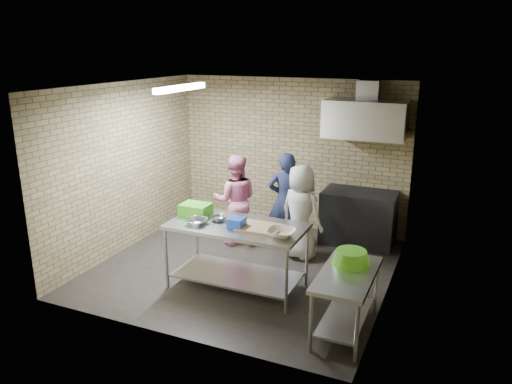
# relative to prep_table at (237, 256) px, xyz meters

# --- Properties ---
(floor) EXTENTS (4.20, 4.20, 0.00)m
(floor) POSITION_rel_prep_table_xyz_m (-0.16, 0.60, -0.46)
(floor) COLOR black
(floor) RESTS_ON ground
(ceiling) EXTENTS (4.20, 4.20, 0.00)m
(ceiling) POSITION_rel_prep_table_xyz_m (-0.16, 0.60, 2.24)
(ceiling) COLOR black
(ceiling) RESTS_ON ground
(back_wall) EXTENTS (4.20, 0.06, 2.70)m
(back_wall) POSITION_rel_prep_table_xyz_m (-0.16, 2.60, 0.89)
(back_wall) COLOR #9C8C62
(back_wall) RESTS_ON ground
(front_wall) EXTENTS (4.20, 0.06, 2.70)m
(front_wall) POSITION_rel_prep_table_xyz_m (-0.16, -1.40, 0.89)
(front_wall) COLOR #9C8C62
(front_wall) RESTS_ON ground
(left_wall) EXTENTS (0.06, 4.00, 2.70)m
(left_wall) POSITION_rel_prep_table_xyz_m (-2.26, 0.60, 0.89)
(left_wall) COLOR #9C8C62
(left_wall) RESTS_ON ground
(right_wall) EXTENTS (0.06, 4.00, 2.70)m
(right_wall) POSITION_rel_prep_table_xyz_m (1.94, 0.60, 0.89)
(right_wall) COLOR #9C8C62
(right_wall) RESTS_ON ground
(prep_table) EXTENTS (1.84, 0.92, 0.92)m
(prep_table) POSITION_rel_prep_table_xyz_m (0.00, 0.00, 0.00)
(prep_table) COLOR #B1B4B9
(prep_table) RESTS_ON floor
(side_counter) EXTENTS (0.60, 1.20, 0.75)m
(side_counter) POSITION_rel_prep_table_xyz_m (1.64, -0.50, -0.09)
(side_counter) COLOR silver
(side_counter) RESTS_ON floor
(stove) EXTENTS (1.20, 0.70, 0.90)m
(stove) POSITION_rel_prep_table_xyz_m (1.19, 2.25, -0.01)
(stove) COLOR black
(stove) RESTS_ON floor
(range_hood) EXTENTS (1.30, 0.60, 0.60)m
(range_hood) POSITION_rel_prep_table_xyz_m (1.19, 2.30, 1.64)
(range_hood) COLOR silver
(range_hood) RESTS_ON back_wall
(hood_duct) EXTENTS (0.35, 0.30, 0.30)m
(hood_duct) POSITION_rel_prep_table_xyz_m (1.19, 2.45, 2.09)
(hood_duct) COLOR #A5A8AD
(hood_duct) RESTS_ON back_wall
(wall_shelf) EXTENTS (0.80, 0.20, 0.04)m
(wall_shelf) POSITION_rel_prep_table_xyz_m (1.49, 2.49, 1.46)
(wall_shelf) COLOR #3F2B19
(wall_shelf) RESTS_ON back_wall
(fluorescent_fixture) EXTENTS (0.10, 1.25, 0.08)m
(fluorescent_fixture) POSITION_rel_prep_table_xyz_m (-1.16, 0.60, 2.18)
(fluorescent_fixture) COLOR white
(fluorescent_fixture) RESTS_ON ceiling
(green_crate) EXTENTS (0.41, 0.31, 0.16)m
(green_crate) POSITION_rel_prep_table_xyz_m (-0.70, 0.12, 0.54)
(green_crate) COLOR green
(green_crate) RESTS_ON prep_table
(blue_tub) EXTENTS (0.20, 0.20, 0.13)m
(blue_tub) POSITION_rel_prep_table_xyz_m (0.05, -0.10, 0.53)
(blue_tub) COLOR blue
(blue_tub) RESTS_ON prep_table
(cutting_board) EXTENTS (0.56, 0.43, 0.03)m
(cutting_board) POSITION_rel_prep_table_xyz_m (0.35, -0.02, 0.48)
(cutting_board) COLOR tan
(cutting_board) RESTS_ON prep_table
(mixing_bowl_a) EXTENTS (0.30, 0.30, 0.07)m
(mixing_bowl_a) POSITION_rel_prep_table_xyz_m (-0.50, -0.20, 0.50)
(mixing_bowl_a) COLOR silver
(mixing_bowl_a) RESTS_ON prep_table
(mixing_bowl_b) EXTENTS (0.23, 0.23, 0.07)m
(mixing_bowl_b) POSITION_rel_prep_table_xyz_m (-0.30, 0.05, 0.50)
(mixing_bowl_b) COLOR #ACAEB3
(mixing_bowl_b) RESTS_ON prep_table
(ceramic_bowl) EXTENTS (0.37, 0.37, 0.09)m
(ceramic_bowl) POSITION_rel_prep_table_xyz_m (0.70, -0.15, 0.50)
(ceramic_bowl) COLOR beige
(ceramic_bowl) RESTS_ON prep_table
(green_basin) EXTENTS (0.46, 0.46, 0.17)m
(green_basin) POSITION_rel_prep_table_xyz_m (1.62, -0.25, 0.37)
(green_basin) COLOR #59C626
(green_basin) RESTS_ON side_counter
(bottle_red) EXTENTS (0.07, 0.07, 0.18)m
(bottle_red) POSITION_rel_prep_table_xyz_m (1.24, 2.49, 1.57)
(bottle_red) COLOR #B22619
(bottle_red) RESTS_ON wall_shelf
(bottle_green) EXTENTS (0.06, 0.06, 0.15)m
(bottle_green) POSITION_rel_prep_table_xyz_m (1.64, 2.49, 1.55)
(bottle_green) COLOR green
(bottle_green) RESTS_ON wall_shelf
(man_navy) EXTENTS (0.68, 0.55, 1.60)m
(man_navy) POSITION_rel_prep_table_xyz_m (0.11, 1.63, 0.34)
(man_navy) COLOR black
(man_navy) RESTS_ON floor
(woman_pink) EXTENTS (0.91, 0.83, 1.53)m
(woman_pink) POSITION_rel_prep_table_xyz_m (-0.70, 1.42, 0.30)
(woman_pink) COLOR pink
(woman_pink) RESTS_ON floor
(woman_white) EXTENTS (0.85, 0.69, 1.50)m
(woman_white) POSITION_rel_prep_table_xyz_m (0.47, 1.32, 0.29)
(woman_white) COLOR silver
(woman_white) RESTS_ON floor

